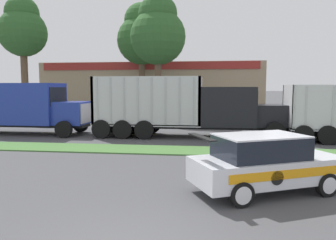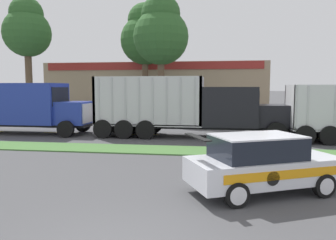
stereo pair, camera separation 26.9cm
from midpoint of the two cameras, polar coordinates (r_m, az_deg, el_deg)
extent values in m
cube|color=#477538|center=(15.45, 2.34, -5.31)|extent=(120.00, 2.13, 0.06)
cube|color=yellow|center=(22.70, -17.81, -2.12)|extent=(2.40, 0.14, 0.01)
cube|color=yellow|center=(20.89, -4.40, -2.52)|extent=(2.40, 0.14, 0.01)
cube|color=yellow|center=(20.38, 10.59, -2.80)|extent=(2.40, 0.14, 0.01)
cube|color=yellow|center=(21.28, 25.30, -2.89)|extent=(2.40, 0.14, 0.01)
cube|color=black|center=(19.76, 4.49, -1.12)|extent=(11.43, 1.41, 0.18)
cube|color=black|center=(19.93, 18.24, 0.74)|extent=(1.95, 2.10, 1.25)
cube|color=#B7B7BC|center=(20.13, 21.05, 0.69)|extent=(0.06, 1.79, 1.06)
cube|color=black|center=(19.63, 11.01, 2.35)|extent=(3.09, 2.56, 2.28)
cube|color=black|center=(19.74, 15.59, 3.42)|extent=(0.04, 2.18, 1.02)
cylinder|color=silver|center=(18.76, 6.12, 4.78)|extent=(0.14, 0.14, 1.64)
cube|color=silver|center=(20.08, -2.70, -0.57)|extent=(6.40, 2.56, 0.12)
cube|color=silver|center=(19.61, 6.27, 3.39)|extent=(0.16, 2.56, 2.83)
cube|color=silver|center=(20.81, -11.19, 3.45)|extent=(0.16, 2.56, 2.83)
cube|color=silver|center=(18.80, -3.43, 3.32)|extent=(6.40, 0.16, 2.83)
cube|color=silver|center=(21.15, -2.08, 3.58)|extent=(6.40, 0.16, 2.83)
cube|color=#B2B2B7|center=(19.48, -11.59, 3.29)|extent=(0.10, 0.04, 2.68)
cube|color=#B2B2B7|center=(19.22, -9.34, 3.30)|extent=(0.10, 0.04, 2.68)
cube|color=#B2B2B7|center=(18.99, -7.04, 3.31)|extent=(0.10, 0.04, 2.68)
cube|color=#B2B2B7|center=(18.79, -4.69, 3.31)|extent=(0.10, 0.04, 2.68)
cube|color=#B2B2B7|center=(18.62, -2.29, 3.30)|extent=(0.10, 0.04, 2.68)
cube|color=#B2B2B7|center=(18.49, 0.15, 3.29)|extent=(0.10, 0.04, 2.68)
cube|color=#B2B2B7|center=(18.39, 2.62, 3.27)|extent=(0.10, 0.04, 2.68)
cube|color=#B2B2B7|center=(18.33, 5.11, 3.25)|extent=(0.10, 0.04, 2.68)
cylinder|color=black|center=(18.78, 18.81, -2.04)|extent=(1.10, 0.30, 1.10)
cylinder|color=black|center=(21.25, 17.60, -1.14)|extent=(1.10, 0.30, 1.10)
cylinder|color=black|center=(19.58, -10.90, -1.54)|extent=(1.10, 0.30, 1.10)
cylinder|color=black|center=(21.96, -8.72, -0.73)|extent=(1.10, 0.30, 1.10)
cylinder|color=black|center=(19.20, -7.29, -1.62)|extent=(1.10, 0.30, 1.10)
cylinder|color=black|center=(21.62, -5.47, -0.79)|extent=(1.10, 0.30, 1.10)
cylinder|color=black|center=(18.89, -3.55, -1.71)|extent=(1.10, 0.30, 1.10)
cylinder|color=black|center=(21.34, -2.14, -0.85)|extent=(1.10, 0.30, 1.10)
cube|color=black|center=(24.00, -26.57, -0.62)|extent=(11.82, 1.43, 0.18)
cube|color=#23389E|center=(21.45, -15.65, 1.23)|extent=(1.81, 2.13, 1.41)
cube|color=#B7B7BC|center=(21.09, -13.33, 1.21)|extent=(0.06, 1.82, 1.20)
cube|color=#23389E|center=(22.61, -21.72, 2.71)|extent=(3.38, 2.60, 2.56)
cube|color=black|center=(21.78, -17.85, 3.93)|extent=(0.04, 2.21, 1.15)
cylinder|color=silver|center=(22.85, -26.74, 4.11)|extent=(0.14, 0.14, 1.26)
cube|color=#B7B7BC|center=(23.55, -25.44, 2.50)|extent=(0.16, 2.60, 2.30)
cylinder|color=black|center=(20.38, -17.05, -1.54)|extent=(1.01, 0.30, 1.01)
cylinder|color=black|center=(22.70, -14.27, -0.75)|extent=(1.01, 0.30, 1.01)
cube|color=silver|center=(19.48, 20.96, 2.24)|extent=(0.16, 2.47, 2.37)
cube|color=#BCBCC1|center=(18.40, 23.58, 1.96)|extent=(0.10, 0.04, 2.25)
cube|color=#BCBCC1|center=(18.79, 27.50, 1.86)|extent=(0.10, 0.04, 2.25)
cylinder|color=black|center=(18.56, 23.17, -2.42)|extent=(1.01, 0.30, 1.01)
cylinder|color=black|center=(20.90, 21.50, -1.50)|extent=(1.01, 0.30, 1.01)
cylinder|color=black|center=(18.90, 26.68, -2.43)|extent=(1.01, 0.30, 1.01)
cylinder|color=black|center=(21.20, 24.65, -1.52)|extent=(1.01, 0.30, 1.01)
cube|color=silver|center=(9.77, 17.16, -8.21)|extent=(4.62, 3.44, 0.68)
cube|color=black|center=(9.50, 15.98, -4.59)|extent=(2.79, 2.42, 0.61)
cube|color=silver|center=(9.44, 16.04, -2.65)|extent=(2.79, 2.42, 0.04)
cube|color=black|center=(8.60, 6.03, -2.98)|extent=(0.79, 1.36, 0.03)
cube|color=orange|center=(9.05, 20.38, -8.97)|extent=(3.09, 1.49, 0.24)
cylinder|color=black|center=(8.88, 18.70, -9.65)|extent=(0.34, 0.17, 0.38)
cylinder|color=black|center=(10.03, 26.25, -10.20)|extent=(0.67, 0.46, 0.65)
cylinder|color=silver|center=(9.96, 26.67, -10.34)|extent=(0.42, 0.21, 0.46)
cylinder|color=black|center=(11.27, 20.32, -8.26)|extent=(0.67, 0.46, 0.65)
cylinder|color=silver|center=(11.35, 19.99, -8.14)|extent=(0.42, 0.21, 0.46)
cylinder|color=black|center=(8.49, 12.76, -12.61)|extent=(0.67, 0.46, 0.65)
cylinder|color=silver|center=(8.41, 13.13, -12.81)|extent=(0.42, 0.21, 0.46)
cylinder|color=black|center=(9.92, 7.86, -9.83)|extent=(0.67, 0.46, 0.65)
cylinder|color=silver|center=(10.02, 7.60, -9.68)|extent=(0.42, 0.21, 0.46)
cube|color=#9E896B|center=(41.42, -1.12, 5.52)|extent=(24.79, 12.00, 5.74)
cube|color=maroon|center=(35.54, -2.78, 9.40)|extent=(23.55, 0.10, 0.80)
cylinder|color=brown|center=(34.36, -22.82, 6.02)|extent=(0.64, 0.64, 6.90)
sphere|color=#2D5B28|center=(34.74, -23.12, 13.76)|extent=(4.47, 4.47, 4.47)
sphere|color=#2D5B28|center=(35.05, -23.24, 16.64)|extent=(3.13, 3.13, 3.13)
cylinder|color=brown|center=(29.28, -0.96, 5.78)|extent=(0.61, 0.61, 6.06)
sphere|color=#2D5B28|center=(29.61, -0.97, 14.26)|extent=(4.87, 4.87, 4.87)
sphere|color=#2D5B28|center=(29.96, -0.98, 17.95)|extent=(3.41, 3.41, 3.41)
cylinder|color=brown|center=(34.20, -3.75, 6.06)|extent=(0.63, 0.63, 6.43)
sphere|color=#2D5B28|center=(34.54, -3.80, 13.70)|extent=(4.99, 4.99, 4.99)
sphere|color=#2D5B28|center=(34.88, -3.82, 16.95)|extent=(3.49, 3.49, 3.49)
camera|label=1|loc=(0.13, -89.49, 0.05)|focal=35.00mm
camera|label=2|loc=(0.13, 90.51, -0.05)|focal=35.00mm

